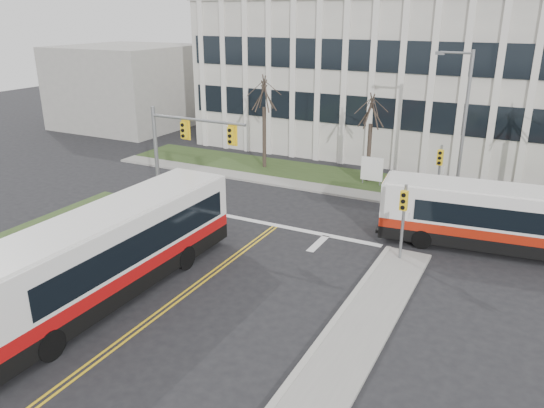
{
  "coord_description": "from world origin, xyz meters",
  "views": [
    {
      "loc": [
        12.29,
        -16.11,
        11.2
      ],
      "look_at": [
        0.69,
        6.31,
        2.0
      ],
      "focal_mm": 35.0,
      "sensor_mm": 36.0,
      "label": 1
    }
  ],
  "objects_px": {
    "streetlight": "(462,121)",
    "bus_main": "(108,256)",
    "directory_sign": "(372,169)",
    "bus_cross": "(505,221)"
  },
  "relations": [
    {
      "from": "streetlight",
      "to": "bus_main",
      "type": "bearing_deg",
      "value": -120.87
    },
    {
      "from": "streetlight",
      "to": "bus_cross",
      "type": "distance_m",
      "value": 7.57
    },
    {
      "from": "streetlight",
      "to": "bus_main",
      "type": "relative_size",
      "value": 0.68
    },
    {
      "from": "directory_sign",
      "to": "bus_cross",
      "type": "bearing_deg",
      "value": -38.41
    },
    {
      "from": "streetlight",
      "to": "directory_sign",
      "type": "bearing_deg",
      "value": 166.77
    },
    {
      "from": "bus_cross",
      "to": "streetlight",
      "type": "bearing_deg",
      "value": -156.33
    },
    {
      "from": "streetlight",
      "to": "bus_cross",
      "type": "bearing_deg",
      "value": -59.72
    },
    {
      "from": "streetlight",
      "to": "directory_sign",
      "type": "relative_size",
      "value": 4.6
    },
    {
      "from": "bus_cross",
      "to": "directory_sign",
      "type": "bearing_deg",
      "value": -135.02
    },
    {
      "from": "bus_main",
      "to": "bus_cross",
      "type": "distance_m",
      "value": 18.66
    }
  ]
}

